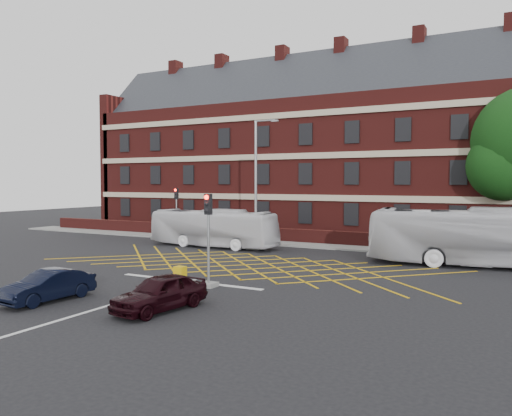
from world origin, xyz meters
The scene contains 16 objects.
ground centered at (0.00, 0.00, 0.00)m, with size 120.00×120.00×0.00m, color black.
victorian_building centered at (0.25, 22.00, 7.84)m, with size 51.00×12.17×20.40m.
boundary_wall centered at (0.00, 13.00, 0.55)m, with size 56.00×0.50×1.10m, color #4F1715.
far_pavement centered at (0.00, 12.00, 0.06)m, with size 60.00×3.00×0.12m, color slate.
box_junction_hatching centered at (0.00, 2.00, 0.01)m, with size 11.50×0.12×0.02m, color #CC990C.
stop_line centered at (0.00, -3.50, 0.01)m, with size 8.00×0.30×0.02m, color silver.
centre_line centered at (0.00, -10.00, 0.01)m, with size 0.15×14.00×0.02m, color silver.
bus_left centered at (-6.01, 7.86, 1.40)m, with size 2.35×10.06×2.80m, color silver.
bus_right centered at (11.96, 7.74, 1.68)m, with size 2.83×12.07×3.36m, color silver.
car_navy centered at (-2.71, -9.41, 0.63)m, with size 1.32×3.80×1.25m, color black.
car_maroon centered at (2.21, -8.43, 0.68)m, with size 1.60×3.97×1.35m, color black.
traffic_light_near centered at (1.50, -4.08, 1.76)m, with size 0.70×0.70×4.27m.
traffic_light_far centered at (-12.06, 11.45, 1.76)m, with size 0.70×0.70×4.27m.
street_lamp centered at (-2.58, 8.28, 3.17)m, with size 2.25×1.00×9.16m.
direction_signs centered at (-13.07, 11.07, 1.38)m, with size 1.10×0.16×2.20m.
utility_cabinet centered at (0.15, -4.44, 0.45)m, with size 0.48×0.43×0.89m, color gold.
Camera 1 is at (14.08, -23.04, 4.81)m, focal length 35.00 mm.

